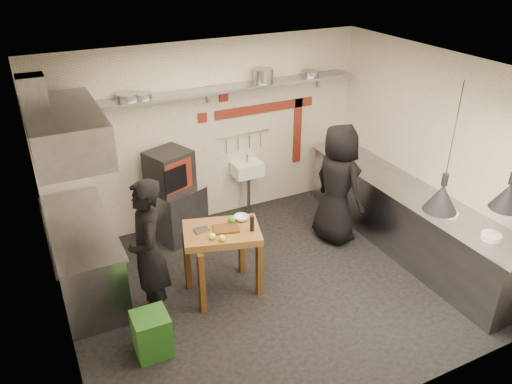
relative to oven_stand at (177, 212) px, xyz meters
name	(u,v)px	position (x,y,z in m)	size (l,w,h in m)	color
floor	(273,286)	(0.70, -1.75, -0.40)	(5.00, 5.00, 0.00)	black
ceiling	(277,73)	(0.70, -1.75, 2.40)	(5.00, 5.00, 0.00)	silver
wall_back	(209,134)	(0.70, 0.35, 1.00)	(5.00, 0.04, 2.80)	silver
wall_front	(392,293)	(0.70, -3.85, 1.00)	(5.00, 0.04, 2.80)	silver
wall_left	(51,242)	(-1.80, -1.75, 1.00)	(0.04, 4.20, 2.80)	silver
wall_right	(434,154)	(3.20, -1.75, 1.00)	(0.04, 4.20, 2.80)	silver
red_band_horiz	(265,108)	(1.65, 0.33, 1.28)	(1.70, 0.02, 0.14)	maroon
red_band_vert	(297,131)	(2.25, 0.33, 0.80)	(0.14, 0.02, 1.10)	maroon
red_tile_a	(224,97)	(0.95, 0.33, 1.55)	(0.14, 0.02, 0.14)	maroon
red_tile_b	(202,118)	(0.60, 0.33, 1.28)	(0.14, 0.02, 0.14)	maroon
back_shelf	(212,90)	(0.70, 0.17, 1.72)	(4.60, 0.34, 0.04)	gray
shelf_bracket_left	(72,113)	(-1.20, 0.32, 1.62)	(0.04, 0.06, 0.24)	gray
shelf_bracket_mid	(208,95)	(0.70, 0.32, 1.62)	(0.04, 0.06, 0.24)	gray
shelf_bracket_right	(318,80)	(2.60, 0.32, 1.62)	(0.04, 0.06, 0.24)	gray
pan_far_left	(127,97)	(-0.49, 0.17, 1.79)	(0.29, 0.29, 0.09)	gray
pan_mid_left	(142,96)	(-0.30, 0.17, 1.78)	(0.26, 0.26, 0.07)	gray
stock_pot	(263,76)	(1.53, 0.17, 1.84)	(0.30, 0.30, 0.20)	gray
pan_right	(311,73)	(2.36, 0.17, 1.78)	(0.26, 0.26, 0.08)	gray
oven_stand	(177,212)	(0.00, 0.00, 0.00)	(0.69, 0.63, 0.80)	gray
combi_oven	(169,170)	(-0.06, 0.02, 0.69)	(0.56, 0.52, 0.58)	black
oven_door	(179,176)	(0.00, -0.23, 0.69)	(0.46, 0.03, 0.46)	maroon
oven_glass	(176,179)	(-0.06, -0.30, 0.69)	(0.38, 0.02, 0.34)	black
hand_sink	(247,169)	(1.25, 0.17, 0.38)	(0.46, 0.34, 0.22)	silver
sink_tap	(247,158)	(1.25, 0.17, 0.56)	(0.03, 0.03, 0.14)	gray
sink_drain	(248,194)	(1.25, 0.13, -0.06)	(0.06, 0.06, 0.66)	gray
utensil_rail	(243,134)	(1.25, 0.31, 0.92)	(0.02, 0.02, 0.90)	gray
counter_right	(405,219)	(2.85, -1.75, 0.05)	(0.70, 3.80, 0.90)	gray
counter_right_top	(410,190)	(2.85, -1.75, 0.52)	(0.76, 3.90, 0.03)	gray
plate_stack	(491,237)	(2.82, -3.15, 0.56)	(0.23, 0.23, 0.07)	silver
small_bowl_right	(451,215)	(2.80, -2.55, 0.56)	(0.19, 0.19, 0.05)	silver
counter_left	(85,258)	(-1.45, -0.70, 0.05)	(0.70, 1.90, 0.90)	gray
counter_left_top	(79,226)	(-1.45, -0.70, 0.52)	(0.76, 2.00, 0.03)	gray
extractor_hood	(65,131)	(-1.40, -0.70, 1.75)	(0.78, 1.60, 0.50)	gray
hood_duct	(34,99)	(-1.65, -0.70, 2.15)	(0.28, 0.28, 0.50)	gray
green_bin	(152,334)	(-1.02, -2.18, -0.15)	(0.38, 0.38, 0.50)	#22591D
prep_table	(223,261)	(0.09, -1.55, 0.06)	(0.92, 0.64, 0.92)	brown
cutting_board	(226,229)	(0.14, -1.57, 0.53)	(0.31, 0.22, 0.03)	#523315
pepper_mill	(252,224)	(0.41, -1.73, 0.62)	(0.05, 0.05, 0.20)	black
lemon_a	(212,236)	(-0.09, -1.70, 0.56)	(0.08, 0.08, 0.08)	#F3FF42
lemon_b	(222,238)	(0.00, -1.78, 0.56)	(0.08, 0.08, 0.08)	#F3FF42
veg_ball	(232,219)	(0.27, -1.46, 0.57)	(0.10, 0.10, 0.10)	#4D8E30
steel_tray	(201,230)	(-0.14, -1.47, 0.54)	(0.17, 0.11, 0.03)	gray
bowl	(241,218)	(0.40, -1.44, 0.55)	(0.18, 0.18, 0.06)	silver
heat_lamp_near	(451,149)	(2.24, -2.84, 1.65)	(0.38, 0.38, 1.49)	black
chef_left	(148,253)	(-0.84, -1.62, 0.50)	(0.66, 0.43, 1.80)	black
chef_right	(338,184)	(2.08, -1.12, 0.50)	(0.88, 0.57, 1.80)	black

